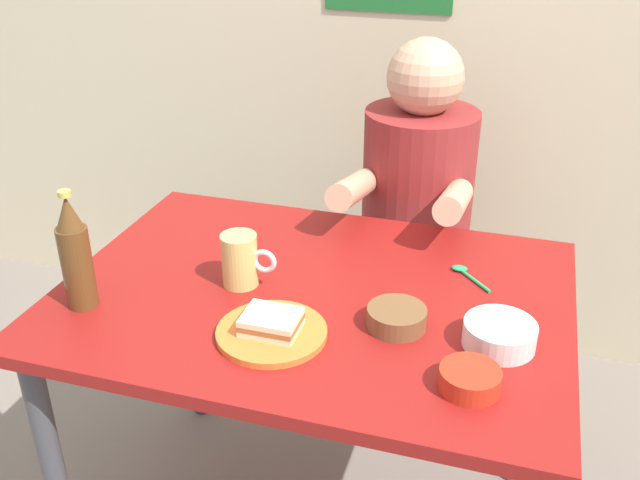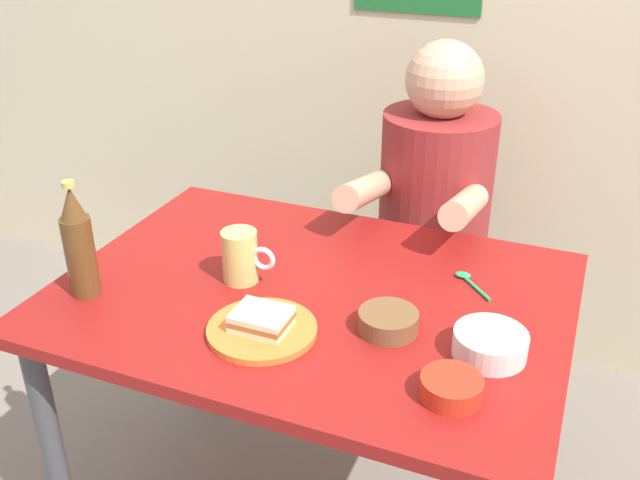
{
  "view_description": "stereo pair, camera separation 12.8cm",
  "coord_description": "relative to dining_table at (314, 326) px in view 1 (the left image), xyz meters",
  "views": [
    {
      "loc": [
        0.4,
        -1.26,
        1.55
      ],
      "look_at": [
        0.0,
        0.05,
        0.84
      ],
      "focal_mm": 39.78,
      "sensor_mm": 36.0,
      "label": 1
    },
    {
      "loc": [
        0.52,
        -1.22,
        1.55
      ],
      "look_at": [
        0.0,
        0.05,
        0.84
      ],
      "focal_mm": 39.78,
      "sensor_mm": 36.0,
      "label": 2
    }
  ],
  "objects": [
    {
      "name": "dining_table",
      "position": [
        0.0,
        0.0,
        0.0
      ],
      "size": [
        1.1,
        0.8,
        0.74
      ],
      "color": "maroon",
      "rests_on": "ground"
    },
    {
      "name": "stool",
      "position": [
        0.12,
        0.63,
        -0.3
      ],
      "size": [
        0.34,
        0.34,
        0.45
      ],
      "color": "#4C4C51",
      "rests_on": "ground"
    },
    {
      "name": "plate_orange",
      "position": [
        -0.03,
        -0.19,
        0.1
      ],
      "size": [
        0.22,
        0.22,
        0.01
      ],
      "primitive_type": "cylinder",
      "color": "orange",
      "rests_on": "dining_table"
    },
    {
      "name": "person_seated",
      "position": [
        0.12,
        0.62,
        0.12
      ],
      "size": [
        0.33,
        0.56,
        0.72
      ],
      "color": "maroon",
      "rests_on": "stool"
    },
    {
      "name": "beer_mug",
      "position": [
        -0.16,
        -0.02,
        0.15
      ],
      "size": [
        0.13,
        0.08,
        0.12
      ],
      "color": "#D1BC66",
      "rests_on": "dining_table"
    },
    {
      "name": "sauce_bowl_chili",
      "position": [
        0.36,
        -0.24,
        0.12
      ],
      "size": [
        0.11,
        0.11,
        0.04
      ],
      "color": "red",
      "rests_on": "dining_table"
    },
    {
      "name": "condiment_bowl_brown",
      "position": [
        0.2,
        -0.08,
        0.12
      ],
      "size": [
        0.12,
        0.12,
        0.04
      ],
      "color": "brown",
      "rests_on": "dining_table"
    },
    {
      "name": "spoon",
      "position": [
        0.31,
        0.17,
        0.1
      ],
      "size": [
        0.1,
        0.1,
        0.01
      ],
      "color": "#26A559",
      "rests_on": "dining_table"
    },
    {
      "name": "beer_bottle",
      "position": [
        -0.45,
        -0.19,
        0.21
      ],
      "size": [
        0.06,
        0.06,
        0.26
      ],
      "color": "#593819",
      "rests_on": "dining_table"
    },
    {
      "name": "sandwich",
      "position": [
        -0.03,
        -0.19,
        0.13
      ],
      "size": [
        0.11,
        0.09,
        0.04
      ],
      "color": "beige",
      "rests_on": "plate_orange"
    },
    {
      "name": "rice_bowl_white",
      "position": [
        0.4,
        -0.09,
        0.12
      ],
      "size": [
        0.14,
        0.14,
        0.05
      ],
      "color": "silver",
      "rests_on": "dining_table"
    }
  ]
}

